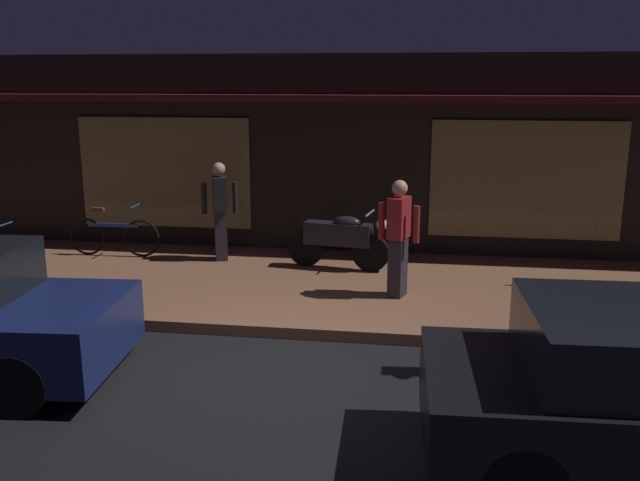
% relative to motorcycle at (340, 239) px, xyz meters
% --- Properties ---
extents(ground_plane, '(60.00, 60.00, 0.00)m').
position_rel_motorcycle_xyz_m(ground_plane, '(-0.18, -3.81, -0.65)').
color(ground_plane, black).
extents(sidewalk_slab, '(18.00, 4.00, 0.15)m').
position_rel_motorcycle_xyz_m(sidewalk_slab, '(-0.18, -0.81, -0.57)').
color(sidewalk_slab, brown).
rests_on(sidewalk_slab, ground_plane).
extents(storefront_building, '(18.00, 3.30, 3.60)m').
position_rel_motorcycle_xyz_m(storefront_building, '(-0.18, 2.58, 1.16)').
color(storefront_building, black).
rests_on(storefront_building, ground_plane).
extents(motorcycle, '(1.70, 0.58, 0.97)m').
position_rel_motorcycle_xyz_m(motorcycle, '(0.00, 0.00, 0.00)').
color(motorcycle, black).
rests_on(motorcycle, sidewalk_slab).
extents(bicycle_extra, '(1.66, 0.42, 0.91)m').
position_rel_motorcycle_xyz_m(bicycle_extra, '(-4.00, 0.23, -0.14)').
color(bicycle_extra, black).
rests_on(bicycle_extra, sidewalk_slab).
extents(person_photographer, '(0.61, 0.43, 1.67)m').
position_rel_motorcycle_xyz_m(person_photographer, '(-2.08, 0.27, 0.38)').
color(person_photographer, '#28232D').
rests_on(person_photographer, sidewalk_slab).
extents(person_bystander, '(0.61, 0.43, 1.67)m').
position_rel_motorcycle_xyz_m(person_bystander, '(0.98, -1.30, 0.38)').
color(person_bystander, '#28232D').
rests_on(person_bystander, sidewalk_slab).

